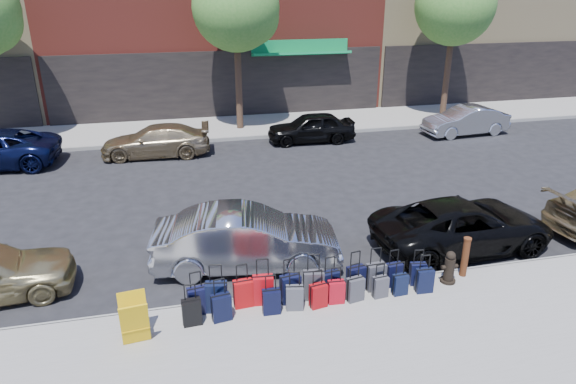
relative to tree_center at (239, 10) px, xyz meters
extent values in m
plane|color=black|center=(-0.64, -9.50, -5.41)|extent=(120.00, 120.00, 0.00)
cube|color=gray|center=(-0.64, -16.00, -5.34)|extent=(60.00, 4.00, 0.15)
cube|color=gray|center=(-0.64, 0.50, -5.34)|extent=(60.00, 4.00, 0.15)
cube|color=gray|center=(-0.64, -13.98, -5.34)|extent=(60.00, 0.08, 0.15)
cube|color=gray|center=(-0.64, -1.52, -5.34)|extent=(60.00, 0.08, 0.15)
cube|color=black|center=(-0.64, 2.45, -3.71)|extent=(16.66, 0.15, 3.40)
cube|color=#0D7A41|center=(3.36, 2.10, -2.21)|extent=(5.00, 0.91, 0.27)
cube|color=#0D7A41|center=(3.36, 2.40, -1.86)|extent=(5.00, 0.10, 0.60)
cube|color=black|center=(15.36, 2.45, -3.71)|extent=(14.70, 0.15, 3.40)
cylinder|color=black|center=(-0.14, 0.00, -2.86)|extent=(0.30, 0.30, 4.80)
sphere|color=#3C7D29|center=(-0.14, 0.00, 0.11)|extent=(3.80, 3.80, 3.80)
sphere|color=#3C7D29|center=(0.46, 0.00, -0.27)|extent=(2.58, 2.58, 2.58)
cylinder|color=black|center=(10.36, 0.00, -2.86)|extent=(0.30, 0.30, 4.80)
sphere|color=#3C7D29|center=(10.36, 0.00, 0.11)|extent=(3.80, 3.80, 3.80)
sphere|color=#3C7D29|center=(10.96, 0.00, -0.27)|extent=(2.58, 2.58, 2.58)
cube|color=black|center=(-3.07, -14.32, -4.96)|extent=(0.42, 0.27, 0.59)
cylinder|color=black|center=(-3.07, -14.32, -4.32)|extent=(0.22, 0.06, 0.03)
cube|color=black|center=(-2.68, -14.32, -4.93)|extent=(0.48, 0.32, 0.67)
cylinder|color=black|center=(-2.68, -14.32, -4.21)|extent=(0.25, 0.07, 0.03)
cube|color=#A70A0D|center=(-2.11, -14.28, -4.96)|extent=(0.42, 0.25, 0.61)
cylinder|color=black|center=(-2.11, -14.28, -4.30)|extent=(0.23, 0.05, 0.03)
cube|color=#A90A11|center=(-1.68, -14.27, -4.94)|extent=(0.46, 0.28, 0.65)
cylinder|color=black|center=(-1.68, -14.27, -4.23)|extent=(0.25, 0.06, 0.03)
cube|color=black|center=(-1.10, -14.35, -4.94)|extent=(0.46, 0.31, 0.64)
cylinder|color=black|center=(-1.10, -14.35, -4.26)|extent=(0.24, 0.07, 0.03)
cube|color=#343438|center=(-0.58, -14.34, -4.93)|extent=(0.47, 0.30, 0.66)
cylinder|color=black|center=(-0.58, -14.34, -4.22)|extent=(0.25, 0.07, 0.03)
cube|color=black|center=(-0.18, -14.30, -4.98)|extent=(0.41, 0.26, 0.57)
cylinder|color=black|center=(-0.18, -14.30, -4.35)|extent=(0.22, 0.06, 0.03)
cube|color=black|center=(0.42, -14.26, -4.96)|extent=(0.43, 0.28, 0.60)
cylinder|color=black|center=(0.42, -14.26, -4.32)|extent=(0.23, 0.07, 0.03)
cube|color=#343439|center=(0.87, -14.31, -4.95)|extent=(0.43, 0.26, 0.63)
cylinder|color=black|center=(0.87, -14.31, -4.26)|extent=(0.24, 0.05, 0.03)
cube|color=black|center=(1.34, -14.25, -4.99)|extent=(0.38, 0.23, 0.55)
cylinder|color=black|center=(1.34, -14.25, -4.39)|extent=(0.21, 0.05, 0.03)
cube|color=black|center=(1.89, -14.33, -5.00)|extent=(0.38, 0.25, 0.53)
cylinder|color=black|center=(1.89, -14.33, -4.42)|extent=(0.20, 0.06, 0.03)
cube|color=black|center=(-3.21, -14.67, -4.98)|extent=(0.39, 0.24, 0.55)
cylinder|color=black|center=(-3.21, -14.67, -4.38)|extent=(0.21, 0.05, 0.03)
cube|color=black|center=(-2.62, -14.66, -4.97)|extent=(0.42, 0.28, 0.58)
cylinder|color=black|center=(-2.62, -14.66, -4.35)|extent=(0.22, 0.06, 0.03)
cube|color=black|center=(-1.58, -14.66, -4.99)|extent=(0.38, 0.23, 0.54)
cylinder|color=black|center=(-1.58, -14.66, -4.40)|extent=(0.21, 0.04, 0.03)
cube|color=#424247|center=(-1.07, -14.63, -4.99)|extent=(0.40, 0.28, 0.54)
cylinder|color=black|center=(-1.07, -14.63, -4.41)|extent=(0.21, 0.07, 0.03)
cube|color=#96090E|center=(-0.56, -14.66, -5.00)|extent=(0.39, 0.27, 0.53)
cylinder|color=black|center=(-0.56, -14.66, -4.42)|extent=(0.20, 0.07, 0.03)
cube|color=#A80A19|center=(-0.15, -14.60, -5.00)|extent=(0.36, 0.23, 0.52)
cylinder|color=black|center=(-0.15, -14.60, -4.44)|extent=(0.20, 0.05, 0.03)
cube|color=#38383D|center=(0.28, -14.61, -4.99)|extent=(0.40, 0.28, 0.54)
cylinder|color=black|center=(0.28, -14.61, -4.41)|extent=(0.21, 0.07, 0.03)
cube|color=#3C3B40|center=(0.86, -14.61, -5.02)|extent=(0.35, 0.22, 0.49)
cylinder|color=black|center=(0.86, -14.61, -4.49)|extent=(0.19, 0.05, 0.03)
cube|color=black|center=(1.33, -14.62, -5.02)|extent=(0.34, 0.21, 0.48)
cylinder|color=black|center=(1.33, -14.62, -4.50)|extent=(0.19, 0.04, 0.03)
cube|color=black|center=(1.90, -14.65, -4.99)|extent=(0.39, 0.24, 0.55)
cylinder|color=black|center=(1.90, -14.65, -4.38)|extent=(0.21, 0.04, 0.03)
cylinder|color=black|center=(2.63, -14.41, -5.23)|extent=(0.35, 0.35, 0.06)
cylinder|color=black|center=(2.63, -14.41, -4.93)|extent=(0.24, 0.24, 0.55)
sphere|color=black|center=(2.63, -14.41, -4.58)|extent=(0.22, 0.22, 0.22)
cylinder|color=black|center=(2.63, -14.41, -4.87)|extent=(0.40, 0.11, 0.10)
cylinder|color=#38190C|center=(3.12, -14.23, -4.78)|extent=(0.16, 0.16, 0.96)
cylinder|color=#38190C|center=(3.12, -14.23, -4.30)|extent=(0.18, 0.18, 0.04)
cube|color=gold|center=(-4.28, -15.10, -4.79)|extent=(0.55, 0.30, 0.94)
cube|color=gold|center=(-4.32, -14.76, -4.79)|extent=(0.55, 0.30, 0.94)
cube|color=gold|center=(-4.30, -14.93, -4.93)|extent=(0.56, 0.40, 0.02)
imported|color=#ACAEB3|center=(-1.74, -12.41, -4.66)|extent=(4.71, 2.18, 1.50)
imported|color=black|center=(3.93, -12.75, -4.75)|extent=(4.88, 2.44, 1.33)
imported|color=#98835D|center=(-3.97, -2.94, -4.79)|extent=(4.41, 2.05, 1.25)
imported|color=black|center=(2.65, -2.46, -4.76)|extent=(3.87, 1.70, 1.29)
imported|color=#B5B9BD|center=(9.85, -2.96, -4.76)|extent=(4.03, 1.66, 1.30)
camera|label=1|loc=(-3.27, -23.48, 1.19)|focal=32.00mm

